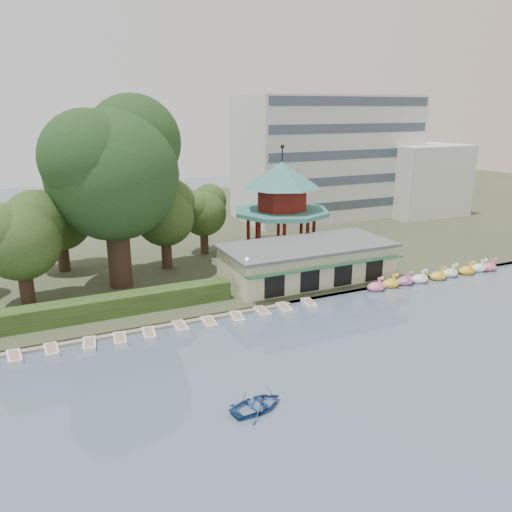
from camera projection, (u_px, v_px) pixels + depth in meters
ground_plane at (345, 407)px, 31.94m from camera, size 220.00×220.00×0.00m
shore at (152, 231)px, 77.14m from camera, size 220.00×70.00×0.40m
embankment at (240, 310)px, 46.95m from camera, size 220.00×0.60×0.30m
dock at (110, 334)px, 42.06m from camera, size 34.00×1.60×0.24m
boathouse at (307, 261)px, 54.41m from camera, size 18.60×9.39×3.90m
pavilion at (282, 199)px, 62.48m from camera, size 12.40×12.40×13.50m
office_building at (343, 161)px, 84.94m from camera, size 38.00×18.00×20.00m
hedge at (67, 313)px, 43.39m from camera, size 30.00×2.00×1.80m
lamp_post at (247, 270)px, 48.13m from camera, size 0.36×0.36×4.28m
big_tree at (113, 165)px, 49.25m from camera, size 14.36×13.38×19.51m
small_trees at (68, 227)px, 51.92m from camera, size 39.23×17.43×10.78m
swan_boats at (436, 276)px, 55.76m from camera, size 18.42×2.11×1.92m
moored_rowboats at (135, 335)px, 41.58m from camera, size 34.83×2.68×0.36m
rowboat_with_passengers at (257, 401)px, 31.59m from camera, size 5.74×4.57×2.01m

